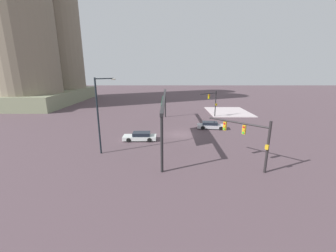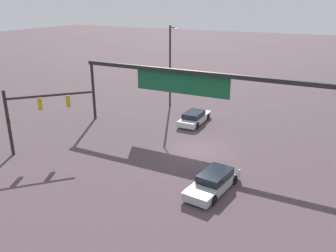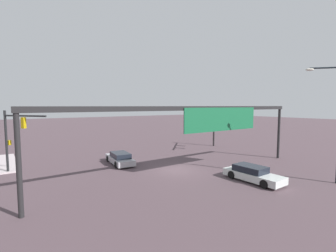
{
  "view_description": "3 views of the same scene",
  "coord_description": "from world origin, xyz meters",
  "px_view_note": "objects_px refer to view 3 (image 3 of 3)",
  "views": [
    {
      "loc": [
        -31.59,
        1.98,
        9.8
      ],
      "look_at": [
        -1.61,
        2.01,
        1.78
      ],
      "focal_mm": 22.43,
      "sensor_mm": 36.0,
      "label": 1
    },
    {
      "loc": [
        9.95,
        -24.6,
        11.68
      ],
      "look_at": [
        -1.42,
        -2.63,
        2.71
      ],
      "focal_mm": 37.66,
      "sensor_mm": 36.0,
      "label": 2
    },
    {
      "loc": [
        13.38,
        17.26,
        5.99
      ],
      "look_at": [
        -0.95,
        -2.82,
        3.9
      ],
      "focal_mm": 25.57,
      "sensor_mm": 36.0,
      "label": 3
    }
  ],
  "objects_px": {
    "traffic_signal_near_corner": "(14,132)",
    "sedan_car_waiting_far": "(120,158)",
    "streetlamp_curved_arm": "(336,116)",
    "sedan_car_approaching": "(252,174)",
    "traffic_signal_opposite_side": "(215,123)"
  },
  "relations": [
    {
      "from": "traffic_signal_opposite_side",
      "to": "streetlamp_curved_arm",
      "type": "relative_size",
      "value": 0.58
    },
    {
      "from": "traffic_signal_opposite_side",
      "to": "sedan_car_waiting_far",
      "type": "xyz_separation_m",
      "value": [
        14.85,
        0.83,
        -2.93
      ]
    },
    {
      "from": "traffic_signal_opposite_side",
      "to": "sedan_car_approaching",
      "type": "distance_m",
      "value": 15.24
    },
    {
      "from": "traffic_signal_near_corner",
      "to": "sedan_car_waiting_far",
      "type": "relative_size",
      "value": 1.11
    },
    {
      "from": "traffic_signal_near_corner",
      "to": "traffic_signal_opposite_side",
      "type": "relative_size",
      "value": 1.07
    },
    {
      "from": "traffic_signal_near_corner",
      "to": "streetlamp_curved_arm",
      "type": "bearing_deg",
      "value": 12.96
    },
    {
      "from": "traffic_signal_opposite_side",
      "to": "sedan_car_waiting_far",
      "type": "height_order",
      "value": "traffic_signal_opposite_side"
    },
    {
      "from": "sedan_car_waiting_far",
      "to": "sedan_car_approaching",
      "type": "bearing_deg",
      "value": -144.53
    },
    {
      "from": "sedan_car_approaching",
      "to": "sedan_car_waiting_far",
      "type": "relative_size",
      "value": 0.94
    },
    {
      "from": "traffic_signal_near_corner",
      "to": "sedan_car_waiting_far",
      "type": "bearing_deg",
      "value": 41.66
    },
    {
      "from": "traffic_signal_near_corner",
      "to": "traffic_signal_opposite_side",
      "type": "bearing_deg",
      "value": 51.26
    },
    {
      "from": "traffic_signal_near_corner",
      "to": "sedan_car_approaching",
      "type": "distance_m",
      "value": 20.5
    },
    {
      "from": "traffic_signal_near_corner",
      "to": "sedan_car_approaching",
      "type": "relative_size",
      "value": 1.18
    },
    {
      "from": "sedan_car_approaching",
      "to": "sedan_car_waiting_far",
      "type": "bearing_deg",
      "value": -152.24
    },
    {
      "from": "sedan_car_approaching",
      "to": "sedan_car_waiting_far",
      "type": "distance_m",
      "value": 13.01
    }
  ]
}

